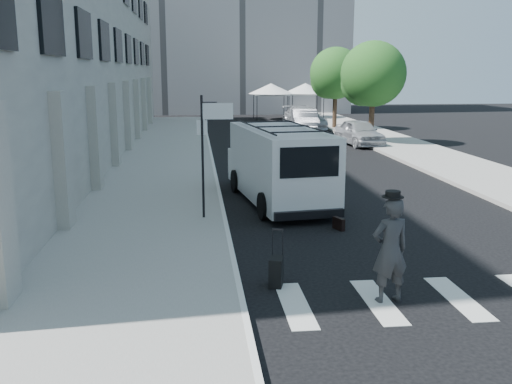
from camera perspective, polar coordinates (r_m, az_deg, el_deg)
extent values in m
plane|color=black|center=(13.87, 5.87, -6.13)|extent=(120.00, 120.00, 0.00)
cube|color=gray|center=(29.23, -8.92, 3.57)|extent=(4.50, 48.00, 0.15)
cube|color=gray|center=(35.19, 13.56, 4.80)|extent=(4.00, 56.00, 0.15)
cube|color=gray|center=(32.13, -22.55, 14.17)|extent=(10.00, 44.00, 12.00)
cylinder|color=black|center=(16.27, -5.36, 3.46)|extent=(0.07, 0.07, 3.50)
cube|color=white|center=(16.18, -5.42, 6.45)|extent=(0.30, 0.03, 0.42)
cube|color=white|center=(16.14, -3.84, 8.06)|extent=(0.85, 0.06, 0.45)
cylinder|color=black|center=(34.61, 11.47, 6.98)|extent=(0.32, 0.32, 2.80)
sphere|color=#19501C|center=(34.49, 11.66, 11.50)|extent=(3.80, 3.80, 3.80)
sphere|color=#19501C|center=(34.95, 10.68, 10.61)|extent=(2.66, 2.66, 2.66)
cylinder|color=black|center=(43.26, 7.88, 8.08)|extent=(0.32, 0.32, 2.80)
sphere|color=#19501C|center=(43.16, 7.98, 11.69)|extent=(3.80, 3.80, 3.80)
sphere|color=#19501C|center=(43.65, 7.25, 10.97)|extent=(2.66, 2.66, 2.66)
cylinder|color=black|center=(49.88, 0.10, 8.36)|extent=(0.06, 0.06, 2.20)
cylinder|color=black|center=(50.26, 3.31, 8.37)|extent=(0.06, 0.06, 2.20)
cylinder|color=black|center=(52.66, -0.23, 8.55)|extent=(0.06, 0.06, 2.20)
cylinder|color=black|center=(53.02, 2.81, 8.56)|extent=(0.06, 0.06, 2.20)
cube|color=white|center=(51.38, 1.51, 9.75)|extent=(3.00, 3.00, 0.12)
cone|color=white|center=(51.36, 1.51, 10.30)|extent=(4.00, 4.00, 0.90)
cylinder|color=black|center=(50.82, 3.67, 8.40)|extent=(0.06, 0.06, 2.20)
cylinder|color=black|center=(51.37, 6.78, 8.38)|extent=(0.06, 0.06, 2.20)
cylinder|color=black|center=(53.58, 3.16, 8.59)|extent=(0.06, 0.06, 2.20)
cylinder|color=black|center=(54.10, 6.12, 8.58)|extent=(0.06, 0.06, 2.20)
cube|color=white|center=(52.39, 4.95, 9.75)|extent=(3.00, 3.00, 0.12)
cone|color=white|center=(52.37, 4.96, 10.30)|extent=(4.00, 4.00, 0.90)
imported|color=#333335|center=(11.02, 13.26, -5.69)|extent=(0.82, 0.61, 2.03)
cube|color=black|center=(15.94, 8.27, -3.15)|extent=(0.27, 0.45, 0.34)
cube|color=black|center=(11.71, 2.03, -8.00)|extent=(0.36, 0.47, 0.61)
cylinder|color=black|center=(11.72, 1.66, -5.07)|extent=(0.02, 0.02, 0.57)
cylinder|color=black|center=(11.69, 2.68, -5.11)|extent=(0.02, 0.02, 0.57)
cube|color=black|center=(11.63, 2.18, -3.76)|extent=(0.23, 0.09, 0.03)
cube|color=silver|center=(18.69, 2.43, 2.86)|extent=(2.92, 6.05, 2.26)
cube|color=silver|center=(21.81, 0.08, 2.80)|extent=(2.16, 1.24, 1.18)
cube|color=black|center=(15.90, 5.36, 3.01)|extent=(1.72, 0.32, 0.86)
cylinder|color=black|center=(20.56, -1.93, 1.10)|extent=(0.41, 0.85, 0.82)
cylinder|color=black|center=(21.07, 3.52, 1.35)|extent=(0.41, 0.85, 0.82)
cylinder|color=black|center=(16.77, 0.90, -1.41)|extent=(0.41, 0.85, 0.82)
cylinder|color=black|center=(17.39, 7.43, -1.03)|extent=(0.41, 0.85, 0.82)
imported|color=#A9ACB1|center=(34.16, 10.29, 5.88)|extent=(2.28, 4.63, 1.52)
imported|color=#54555B|center=(41.07, 4.88, 7.12)|extent=(2.23, 5.10, 1.63)
imported|color=#9DA0A5|center=(43.39, 4.84, 7.40)|extent=(2.86, 5.91, 1.66)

